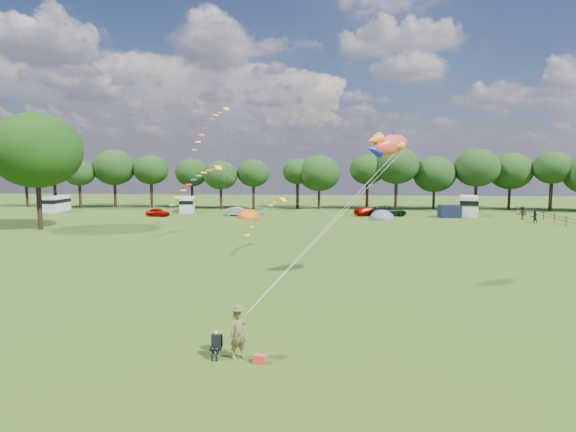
# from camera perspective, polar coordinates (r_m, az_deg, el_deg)

# --- Properties ---
(ground_plane) EXTENTS (180.00, 180.00, 0.00)m
(ground_plane) POSITION_cam_1_polar(r_m,az_deg,el_deg) (25.79, -1.32, -10.84)
(ground_plane) COLOR black
(ground_plane) RESTS_ON ground
(tree_line) EXTENTS (102.98, 10.98, 10.27)m
(tree_line) POSITION_cam_1_polar(r_m,az_deg,el_deg) (79.59, 6.31, 5.36)
(tree_line) COLOR black
(tree_line) RESTS_ON ground
(big_tree) EXTENTS (10.00, 10.00, 13.28)m
(big_tree) POSITION_cam_1_polar(r_m,az_deg,el_deg) (61.73, -27.68, 6.90)
(big_tree) COLOR black
(big_tree) RESTS_ON ground
(fence) EXTENTS (0.12, 33.12, 1.20)m
(fence) POSITION_cam_1_polar(r_m,az_deg,el_deg) (66.41, 30.64, -0.55)
(fence) COLOR #472D19
(fence) RESTS_ON ground
(car_a) EXTENTS (3.75, 2.13, 1.18)m
(car_a) POSITION_cam_1_polar(r_m,az_deg,el_deg) (71.13, -15.17, 0.42)
(car_a) COLOR #9C0300
(car_a) RESTS_ON ground
(car_b) EXTENTS (3.84, 2.13, 1.28)m
(car_b) POSITION_cam_1_polar(r_m,az_deg,el_deg) (69.68, -5.96, 0.53)
(car_b) COLOR #96999D
(car_b) RESTS_ON ground
(car_c) EXTENTS (4.53, 3.29, 1.25)m
(car_c) POSITION_cam_1_polar(r_m,az_deg,el_deg) (70.54, 9.51, 0.54)
(car_c) COLOR #950400
(car_c) RESTS_ON ground
(car_d) EXTENTS (5.93, 3.76, 1.50)m
(car_d) POSITION_cam_1_polar(r_m,az_deg,el_deg) (70.68, 11.75, 0.60)
(car_d) COLOR black
(car_d) RESTS_ON ground
(campervan_a) EXTENTS (2.14, 4.91, 2.40)m
(campervan_a) POSITION_cam_1_polar(r_m,az_deg,el_deg) (83.92, -25.71, 1.36)
(campervan_a) COLOR silver
(campervan_a) RESTS_ON ground
(campervan_b) EXTENTS (2.96, 5.11, 2.35)m
(campervan_b) POSITION_cam_1_polar(r_m,az_deg,el_deg) (76.43, -11.86, 1.41)
(campervan_b) COLOR silver
(campervan_b) RESTS_ON ground
(campervan_d) EXTENTS (3.84, 6.22, 2.83)m
(campervan_d) POSITION_cam_1_polar(r_m,az_deg,el_deg) (74.58, 20.61, 1.22)
(campervan_d) COLOR silver
(campervan_d) RESTS_ON ground
(tent_orange) EXTENTS (3.12, 3.42, 2.44)m
(tent_orange) POSITION_cam_1_polar(r_m,az_deg,el_deg) (66.97, -4.73, -0.22)
(tent_orange) COLOR #D84E0A
(tent_orange) RESTS_ON ground
(tent_greyblue) EXTENTS (3.48, 3.82, 2.59)m
(tent_greyblue) POSITION_cam_1_polar(r_m,az_deg,el_deg) (66.25, 11.06, -0.39)
(tent_greyblue) COLOR #465662
(tent_greyblue) RESTS_ON ground
(awning_navy) EXTENTS (2.89, 2.41, 1.72)m
(awning_navy) POSITION_cam_1_polar(r_m,az_deg,el_deg) (71.20, 18.59, 0.54)
(awning_navy) COLOR black
(awning_navy) RESTS_ON ground
(kite_flyer) EXTENTS (0.85, 0.80, 1.95)m
(kite_flyer) POSITION_cam_1_polar(r_m,az_deg,el_deg) (19.36, -5.92, -13.74)
(kite_flyer) COLOR brown
(kite_flyer) RESTS_ON ground
(camp_chair) EXTENTS (0.48, 0.48, 1.12)m
(camp_chair) POSITION_cam_1_polar(r_m,az_deg,el_deg) (19.63, -8.52, -14.46)
(camp_chair) COLOR #99999E
(camp_chair) RESTS_ON ground
(kite_bag) EXTENTS (0.53, 0.41, 0.34)m
(kite_bag) POSITION_cam_1_polar(r_m,az_deg,el_deg) (19.13, -3.34, -16.57)
(kite_bag) COLOR red
(kite_bag) RESTS_ON ground
(fish_kite) EXTENTS (3.31, 3.00, 1.90)m
(fish_kite) POSITION_cam_1_polar(r_m,az_deg,el_deg) (30.16, 11.63, 8.23)
(fish_kite) COLOR #D44324
(fish_kite) RESTS_ON ground
(streamer_kite_a) EXTENTS (3.37, 5.54, 5.77)m
(streamer_kite_a) POSITION_cam_1_polar(r_m,az_deg,el_deg) (52.25, -9.03, 10.70)
(streamer_kite_a) COLOR #C1CE07
(streamer_kite_a) RESTS_ON ground
(streamer_kite_b) EXTENTS (4.40, 4.76, 3.84)m
(streamer_kite_b) POSITION_cam_1_polar(r_m,az_deg,el_deg) (48.97, -10.37, 4.38)
(streamer_kite_b) COLOR yellow
(streamer_kite_b) RESTS_ON ground
(streamer_kite_c) EXTENTS (3.10, 4.95, 2.79)m
(streamer_kite_c) POSITION_cam_1_polar(r_m,az_deg,el_deg) (40.64, -2.24, 0.74)
(streamer_kite_c) COLOR #FEFF09
(streamer_kite_c) RESTS_ON ground
(walker_a) EXTENTS (0.84, 0.58, 1.61)m
(walker_a) POSITION_cam_1_polar(r_m,az_deg,el_deg) (68.50, 27.15, -0.09)
(walker_a) COLOR black
(walker_a) RESTS_ON ground
(walker_b) EXTENTS (1.25, 0.80, 1.78)m
(walker_b) POSITION_cam_1_polar(r_m,az_deg,el_deg) (72.42, 26.02, 0.34)
(walker_b) COLOR black
(walker_b) RESTS_ON ground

